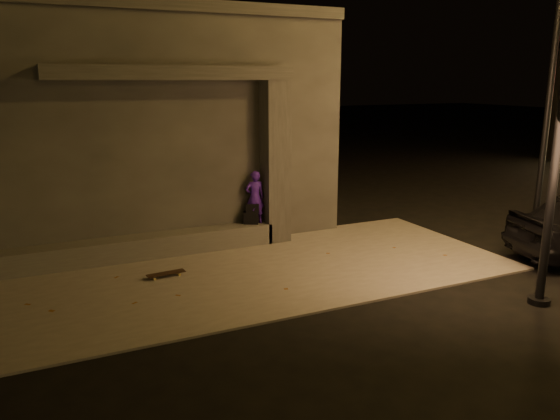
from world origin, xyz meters
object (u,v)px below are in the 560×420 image
skateboarder (255,197)px  skateboard (166,274)px  backpack (251,217)px  column (275,162)px

skateboarder → skateboard: 2.92m
skateboarder → backpack: bearing=7.2°
column → backpack: column is taller
skateboard → column: bearing=20.5°
skateboarder → backpack: 0.45m
column → skateboarder: size_ratio=3.01×
skateboarder → skateboard: bearing=37.2°
skateboarder → backpack: skateboarder is taller
backpack → skateboard: (-2.28, -1.37, -0.55)m
skateboarder → backpack: (-0.10, 0.00, -0.44)m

